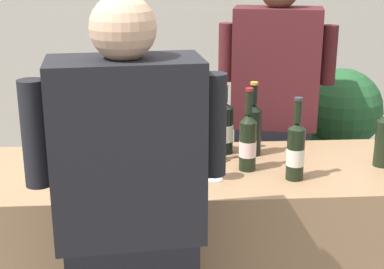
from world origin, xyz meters
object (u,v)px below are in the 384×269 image
object	(u,v)px
wine_bottle_3	(198,140)
wine_bottle_8	(384,138)
wine_bottle_7	(160,156)
person_guest	(132,264)
wine_bottle_4	(191,128)
wine_bottle_6	(253,127)
wine_bottle_2	(296,150)
ice_bucket	(83,141)
person_server	(273,141)
wine_bottle_0	(248,141)
wine_glass	(215,151)
wine_bottle_5	(224,128)
wine_bottle_1	(123,153)
potted_shrub	(322,137)

from	to	relation	value
wine_bottle_3	wine_bottle_8	bearing A→B (deg)	-5.42
wine_bottle_7	person_guest	world-z (taller)	person_guest
wine_bottle_4	wine_bottle_6	xyz separation A→B (m)	(0.28, -0.02, 0.00)
wine_bottle_2	ice_bucket	distance (m)	0.87
person_server	wine_bottle_0	bearing A→B (deg)	-111.23
wine_bottle_6	wine_glass	world-z (taller)	wine_bottle_6
wine_bottle_6	wine_bottle_8	world-z (taller)	wine_bottle_6
wine_glass	ice_bucket	distance (m)	0.55
wine_bottle_3	wine_bottle_5	xyz separation A→B (m)	(0.13, 0.14, 0.01)
wine_bottle_3	wine_bottle_5	bearing A→B (deg)	47.40
wine_bottle_0	wine_bottle_5	world-z (taller)	wine_bottle_0
wine_bottle_5	ice_bucket	xyz separation A→B (m)	(-0.61, -0.17, 0.01)
wine_bottle_3	wine_bottle_8	distance (m)	0.79
wine_bottle_7	wine_bottle_3	bearing A→B (deg)	56.26
wine_bottle_4	wine_glass	size ratio (longest dim) A/B	1.86
wine_bottle_4	ice_bucket	size ratio (longest dim) A/B	1.39
wine_bottle_0	wine_bottle_4	bearing A→B (deg)	137.71
wine_bottle_1	wine_glass	xyz separation A→B (m)	(0.36, -0.02, 0.00)
person_server	potted_shrub	size ratio (longest dim) A/B	1.48
wine_bottle_2	wine_bottle_8	xyz separation A→B (m)	(0.41, 0.12, -0.00)
wine_bottle_1	potted_shrub	distance (m)	1.58
wine_bottle_7	potted_shrub	size ratio (longest dim) A/B	0.30
wine_bottle_2	wine_bottle_7	size ratio (longest dim) A/B	0.96
wine_bottle_1	potted_shrub	world-z (taller)	wine_bottle_1
wine_glass	ice_bucket	world-z (taller)	ice_bucket
wine_bottle_6	ice_bucket	distance (m)	0.74
wine_bottle_1	person_server	size ratio (longest dim) A/B	0.19
wine_bottle_7	ice_bucket	size ratio (longest dim) A/B	1.44
ice_bucket	wine_bottle_2	bearing A→B (deg)	-11.14
wine_bottle_2	wine_bottle_6	bearing A→B (deg)	111.73
wine_bottle_1	wine_bottle_6	distance (m)	0.63
wine_bottle_3	ice_bucket	world-z (taller)	wine_bottle_3
wine_bottle_5	wine_bottle_0	bearing A→B (deg)	-71.82
wine_bottle_3	person_server	distance (m)	0.72
wine_bottle_6	person_guest	distance (m)	0.94
wine_bottle_1	wine_bottle_8	distance (m)	1.10
wine_bottle_1	wine_bottle_7	xyz separation A→B (m)	(0.15, -0.08, 0.01)
ice_bucket	wine_bottle_6	bearing A→B (deg)	10.33
person_server	wine_bottle_3	bearing A→B (deg)	-129.47
wine_bottle_7	wine_bottle_8	bearing A→B (deg)	10.33
wine_bottle_4	person_server	world-z (taller)	person_server
wine_glass	person_server	world-z (taller)	person_server
wine_bottle_1	wine_bottle_7	size ratio (longest dim) A/B	0.94
wine_bottle_8	wine_glass	distance (m)	0.74
wine_bottle_0	person_guest	world-z (taller)	person_guest
wine_bottle_6	person_server	size ratio (longest dim) A/B	0.19
wine_bottle_2	wine_bottle_7	bearing A→B (deg)	-174.80
wine_bottle_1	person_server	xyz separation A→B (m)	(0.75, 0.70, -0.20)
wine_bottle_3	person_server	world-z (taller)	person_server
wine_bottle_6	wine_glass	bearing A→B (deg)	-124.80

